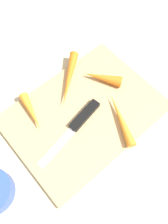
{
  "coord_description": "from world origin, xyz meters",
  "views": [
    {
      "loc": [
        -0.16,
        -0.19,
        0.52
      ],
      "look_at": [
        0.0,
        0.0,
        0.01
      ],
      "focal_mm": 37.33,
      "sensor_mm": 36.0,
      "label": 1
    }
  ],
  "objects_px": {
    "knife": "(81,119)",
    "carrot_long": "(121,119)",
    "carrot_shortest": "(103,78)",
    "cutting_board": "(84,113)",
    "carrot_short": "(31,112)",
    "carrot_longest": "(69,78)"
  },
  "relations": [
    {
      "from": "knife",
      "to": "carrot_short",
      "type": "distance_m",
      "value": 0.12
    },
    {
      "from": "knife",
      "to": "carrot_shortest",
      "type": "bearing_deg",
      "value": -166.37
    },
    {
      "from": "cutting_board",
      "to": "carrot_shortest",
      "type": "xyz_separation_m",
      "value": [
        0.09,
        0.04,
        0.02
      ]
    },
    {
      "from": "carrot_longest",
      "to": "knife",
      "type": "bearing_deg",
      "value": 24.76
    },
    {
      "from": "carrot_longest",
      "to": "carrot_long",
      "type": "relative_size",
      "value": 1.17
    },
    {
      "from": "carrot_short",
      "to": "knife",
      "type": "bearing_deg",
      "value": 52.83
    },
    {
      "from": "knife",
      "to": "carrot_longest",
      "type": "relative_size",
      "value": 1.27
    },
    {
      "from": "carrot_long",
      "to": "carrot_short",
      "type": "xyz_separation_m",
      "value": [
        -0.15,
        0.15,
        0.0
      ]
    },
    {
      "from": "cutting_board",
      "to": "carrot_shortest",
      "type": "relative_size",
      "value": 3.68
    },
    {
      "from": "carrot_long",
      "to": "carrot_short",
      "type": "distance_m",
      "value": 0.21
    },
    {
      "from": "knife",
      "to": "carrot_long",
      "type": "distance_m",
      "value": 0.09
    },
    {
      "from": "carrot_shortest",
      "to": "carrot_short",
      "type": "relative_size",
      "value": 0.96
    },
    {
      "from": "cutting_board",
      "to": "carrot_longest",
      "type": "distance_m",
      "value": 0.1
    },
    {
      "from": "knife",
      "to": "carrot_long",
      "type": "xyz_separation_m",
      "value": [
        0.07,
        -0.06,
        0.01
      ]
    },
    {
      "from": "carrot_short",
      "to": "cutting_board",
      "type": "bearing_deg",
      "value": 63.17
    },
    {
      "from": "cutting_board",
      "to": "carrot_shortest",
      "type": "bearing_deg",
      "value": 21.56
    },
    {
      "from": "cutting_board",
      "to": "carrot_short",
      "type": "distance_m",
      "value": 0.13
    },
    {
      "from": "carrot_long",
      "to": "carrot_short",
      "type": "bearing_deg",
      "value": 67.37
    },
    {
      "from": "cutting_board",
      "to": "knife",
      "type": "relative_size",
      "value": 1.8
    },
    {
      "from": "carrot_longest",
      "to": "carrot_long",
      "type": "bearing_deg",
      "value": 56.4
    },
    {
      "from": "carrot_longest",
      "to": "carrot_shortest",
      "type": "bearing_deg",
      "value": 98.99
    },
    {
      "from": "carrot_short",
      "to": "carrot_shortest",
      "type": "bearing_deg",
      "value": 89.86
    }
  ]
}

